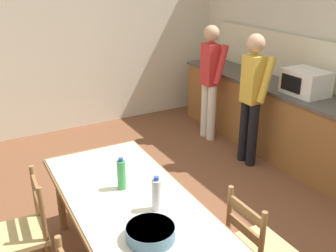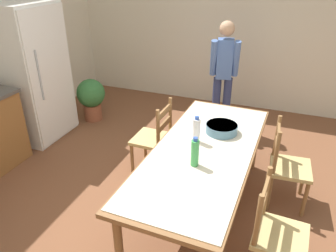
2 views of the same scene
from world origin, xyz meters
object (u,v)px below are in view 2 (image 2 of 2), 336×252
serving_bowl (222,128)px  chair_side_near_right (287,166)px  bottle_near_centre (195,153)px  chair_side_near_left (276,234)px  potted_plant (91,97)px  dining_table (203,156)px  bottle_off_centre (196,130)px  chair_side_far_right (154,139)px  refrigerator (32,74)px  person_by_table (224,71)px

serving_bowl → chair_side_near_right: (0.09, -0.68, -0.36)m
bottle_near_centre → serving_bowl: bearing=-7.3°
chair_side_near_left → potted_plant: 3.56m
chair_side_near_right → chair_side_near_left: (-0.99, 0.03, 0.00)m
serving_bowl → chair_side_near_right: size_ratio=0.35×
dining_table → bottle_off_centre: (0.11, 0.11, 0.20)m
serving_bowl → chair_side_far_right: bearing=80.8°
bottle_off_centre → chair_side_far_right: size_ratio=0.30×
refrigerator → bottle_off_centre: size_ratio=6.86×
refrigerator → bottle_near_centre: refrigerator is taller
person_by_table → refrigerator: bearing=-76.5°
chair_side_near_left → bottle_off_centre: bearing=56.3°
bottle_off_centre → refrigerator: bearing=75.2°
chair_side_near_left → potted_plant: bearing=59.1°
chair_side_far_right → serving_bowl: bearing=81.6°
serving_bowl → potted_plant: (1.09, 2.30, -0.41)m
serving_bowl → chair_side_far_right: chair_side_far_right is taller
chair_side_near_right → person_by_table: (1.47, 1.01, 0.45)m
dining_table → chair_side_near_left: chair_side_near_left is taller
chair_side_near_left → serving_bowl: bearing=39.1°
chair_side_far_right → person_by_table: person_by_table is taller
dining_table → bottle_off_centre: bottle_off_centre is taller
refrigerator → person_by_table: size_ratio=1.17×
dining_table → bottle_near_centre: 0.34m
serving_bowl → person_by_table: 1.60m
chair_side_far_right → person_by_table: (1.43, -0.48, 0.45)m
person_by_table → bottle_near_centre: bearing=-6.1°
chair_side_near_right → dining_table: bearing=118.4°
bottle_off_centre → chair_side_far_right: 0.86m
bottle_near_centre → serving_bowl: (0.66, -0.08, -0.07)m
bottle_off_centre → person_by_table: 1.84m
refrigerator → chair_side_near_left: bearing=-111.0°
refrigerator → dining_table: refrigerator is taller
refrigerator → potted_plant: size_ratio=2.78×
bottle_near_centre → chair_side_near_right: 1.16m
bottle_near_centre → serving_bowl: bottle_near_centre is taller
bottle_near_centre → serving_bowl: 0.67m
refrigerator → chair_side_near_right: size_ratio=2.03×
bottle_near_centre → bottle_off_centre: size_ratio=1.00×
bottle_off_centre → chair_side_near_left: bottle_off_centre is taller
chair_side_far_right → potted_plant: 1.77m
serving_bowl → potted_plant: bearing=64.6°
refrigerator → chair_side_near_left: size_ratio=2.03×
dining_table → chair_side_near_left: size_ratio=2.46×
chair_side_near_right → person_by_table: bearing=30.6°
chair_side_near_right → chair_side_far_right: (0.04, 1.49, 0.00)m
person_by_table → potted_plant: size_ratio=2.38×
chair_side_near_right → chair_side_far_right: 1.49m
refrigerator → person_by_table: (1.17, -2.40, -0.03)m
chair_side_near_left → refrigerator: bearing=72.1°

